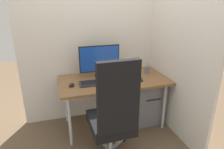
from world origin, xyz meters
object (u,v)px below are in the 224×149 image
Objects in this scene: mouse at (72,85)px; office_chair at (113,115)px; pen_holder at (147,70)px; notebook at (136,79)px; keyboard at (98,82)px; monitor at (100,59)px; filing_cabinet at (145,100)px.

office_chair is at bearing -40.82° from mouse.
notebook is at bearing -143.40° from pen_holder.
office_chair is 7.83× the size of pen_holder.
mouse is at bearing -171.59° from pen_holder.
keyboard is 2.75× the size of notebook.
pen_holder is 0.90× the size of notebook.
mouse is 1.12m from pen_holder.
monitor is 0.72m from pen_holder.
keyboard is at bearing -167.52° from pen_holder.
filing_cabinet is at bearing -11.72° from monitor.
office_chair reaches higher than notebook.
notebook is at bearing -1.59° from keyboard.
pen_holder is (0.03, 0.06, 0.45)m from filing_cabinet.
notebook is (0.51, 0.60, 0.12)m from office_chair.
office_chair is 12.14× the size of mouse.
keyboard is 0.34m from mouse.
monitor is 1.16× the size of keyboard.
monitor is (0.07, 0.86, 0.36)m from office_chair.
keyboard is at bearing 18.50° from mouse.
filing_cabinet is at bearing 45.15° from office_chair.
filing_cabinet is 0.86m from keyboard.
notebook is (0.86, -0.02, -0.01)m from mouse.
office_chair is 1.98× the size of filing_cabinet.
office_chair is at bearing -116.18° from notebook.
filing_cabinet is 3.54× the size of notebook.
office_chair is at bearing -94.37° from monitor.
pen_holder is at bearing 46.28° from office_chair.
mouse is 0.58× the size of notebook.
monitor reaches higher than notebook.
office_chair is 0.63m from keyboard.
filing_cabinet is at bearing 8.42° from keyboard.
pen_holder is 0.31m from notebook.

